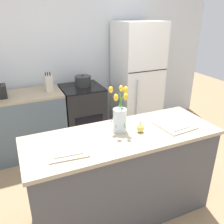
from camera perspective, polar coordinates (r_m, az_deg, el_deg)
ground_plane at (r=2.75m, az=2.30°, el=-22.75°), size 10.00×10.00×0.00m
back_wall at (r=3.85m, az=-10.96°, el=13.60°), size 5.20×0.08×2.70m
kitchen_island at (r=2.43m, az=2.48°, el=-15.04°), size 1.80×0.66×0.94m
back_counter at (r=3.63m, az=-24.72°, el=-3.62°), size 1.68×0.60×0.92m
stove_range at (r=3.75m, az=-6.98°, el=-0.65°), size 0.60×0.61×0.92m
refrigerator at (r=3.96m, az=6.02°, el=7.66°), size 0.68×0.67×1.83m
flower_vase at (r=2.17m, az=1.97°, el=-1.00°), size 0.16×0.18×0.43m
pear_figurine at (r=2.20m, az=6.85°, el=-3.84°), size 0.06×0.06×0.11m
plate_setting_left at (r=1.96m, az=-10.83°, el=-8.75°), size 0.34×0.34×0.02m
plate_setting_right at (r=2.39m, az=14.89°, el=-3.01°), size 0.34×0.34×0.02m
cooking_pot at (r=3.61m, az=-7.02°, el=7.42°), size 0.24×0.24×0.17m
knife_block at (r=3.46m, az=-14.99°, el=6.69°), size 0.10×0.14×0.27m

